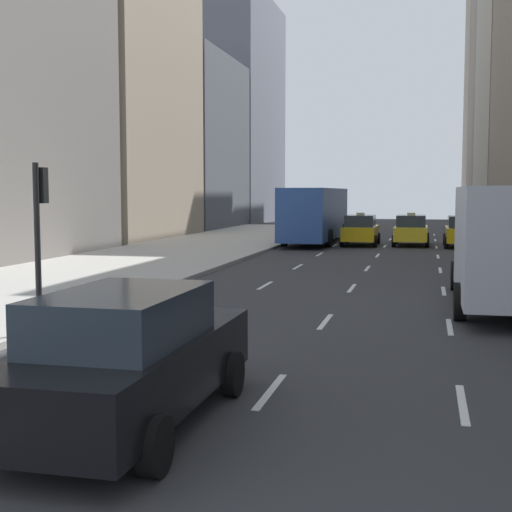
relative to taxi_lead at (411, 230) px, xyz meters
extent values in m
cube|color=#ADAAA3|center=(-11.00, -11.96, -0.81)|extent=(8.00, 66.00, 0.15)
cube|color=white|center=(-4.20, -30.96, -0.87)|extent=(0.12, 2.00, 0.01)
cube|color=white|center=(-4.20, -24.96, -0.87)|extent=(0.12, 2.00, 0.01)
cube|color=white|center=(-4.20, -18.96, -0.87)|extent=(0.12, 2.00, 0.01)
cube|color=white|center=(-4.20, -12.96, -0.87)|extent=(0.12, 2.00, 0.01)
cube|color=white|center=(-4.20, -6.96, -0.87)|extent=(0.12, 2.00, 0.01)
cube|color=white|center=(-4.20, -0.96, -0.87)|extent=(0.12, 2.00, 0.01)
cube|color=white|center=(-4.20, 5.04, -0.87)|extent=(0.12, 2.00, 0.01)
cube|color=white|center=(-4.20, 11.04, -0.87)|extent=(0.12, 2.00, 0.01)
cube|color=white|center=(-1.40, -30.96, -0.87)|extent=(0.12, 2.00, 0.01)
cube|color=white|center=(-1.40, -24.96, -0.87)|extent=(0.12, 2.00, 0.01)
cube|color=white|center=(-1.40, -18.96, -0.87)|extent=(0.12, 2.00, 0.01)
cube|color=white|center=(-1.40, -12.96, -0.87)|extent=(0.12, 2.00, 0.01)
cube|color=white|center=(-1.40, -6.96, -0.87)|extent=(0.12, 2.00, 0.01)
cube|color=white|center=(-1.40, -0.96, -0.87)|extent=(0.12, 2.00, 0.01)
cube|color=white|center=(-1.40, 5.04, -0.87)|extent=(0.12, 2.00, 0.01)
cube|color=white|center=(-1.40, 11.04, -0.87)|extent=(0.12, 2.00, 0.01)
cube|color=white|center=(1.40, -30.96, -0.87)|extent=(0.12, 2.00, 0.01)
cube|color=white|center=(1.40, -24.96, -0.87)|extent=(0.12, 2.00, 0.01)
cube|color=white|center=(1.40, -18.96, -0.87)|extent=(0.12, 2.00, 0.01)
cube|color=white|center=(1.40, -12.96, -0.87)|extent=(0.12, 2.00, 0.01)
cube|color=white|center=(1.40, -6.96, -0.87)|extent=(0.12, 2.00, 0.01)
cube|color=white|center=(1.40, -0.96, -0.87)|extent=(0.12, 2.00, 0.01)
cube|color=white|center=(1.40, 5.04, -0.87)|extent=(0.12, 2.00, 0.01)
cube|color=white|center=(1.40, 11.04, -0.87)|extent=(0.12, 2.00, 0.01)
cube|color=gray|center=(-18.00, 1.61, 13.81)|extent=(6.00, 13.61, 29.38)
cube|color=#4C515B|center=(-18.00, 15.55, 6.17)|extent=(6.00, 13.40, 14.11)
cube|color=slate|center=(-18.00, 30.88, 10.48)|extent=(6.00, 16.36, 22.71)
cube|color=gray|center=(8.00, 35.28, 16.48)|extent=(6.00, 10.08, 34.72)
cube|color=gray|center=(8.00, 46.44, 15.90)|extent=(6.00, 11.33, 33.56)
cube|color=yellow|center=(0.00, 0.07, -0.17)|extent=(1.80, 4.40, 0.76)
cube|color=#28333D|center=(0.00, -0.19, 0.53)|extent=(1.58, 2.29, 0.64)
cube|color=#F2E599|center=(0.00, -0.19, 0.92)|extent=(0.44, 0.20, 0.14)
cylinder|color=black|center=(-0.90, 1.43, -0.55)|extent=(0.22, 0.66, 0.66)
cylinder|color=black|center=(0.90, 1.43, -0.55)|extent=(0.22, 0.66, 0.66)
cylinder|color=black|center=(-0.90, -1.29, -0.55)|extent=(0.22, 0.66, 0.66)
cylinder|color=black|center=(0.90, -1.29, -0.55)|extent=(0.22, 0.66, 0.66)
cube|color=yellow|center=(2.80, -0.47, -0.17)|extent=(1.80, 4.40, 0.76)
cube|color=#28333D|center=(2.80, -0.74, 0.53)|extent=(1.58, 2.29, 0.64)
cube|color=#F2E599|center=(2.80, -0.74, 0.92)|extent=(0.44, 0.20, 0.14)
cylinder|color=black|center=(1.90, 0.89, -0.55)|extent=(0.22, 0.66, 0.66)
cylinder|color=black|center=(3.70, 0.89, -0.55)|extent=(0.22, 0.66, 0.66)
cylinder|color=black|center=(1.90, -1.84, -0.55)|extent=(0.22, 0.66, 0.66)
cylinder|color=black|center=(3.70, -1.84, -0.55)|extent=(0.22, 0.66, 0.66)
cube|color=yellow|center=(-2.80, -0.46, -0.17)|extent=(1.80, 4.40, 0.76)
cube|color=#28333D|center=(-2.80, -0.72, 0.53)|extent=(1.58, 2.29, 0.64)
cube|color=#F2E599|center=(-2.80, -0.72, 0.92)|extent=(0.44, 0.20, 0.14)
cylinder|color=black|center=(-3.70, 0.91, -0.55)|extent=(0.22, 0.66, 0.66)
cylinder|color=black|center=(-1.90, 0.91, -0.55)|extent=(0.22, 0.66, 0.66)
cylinder|color=black|center=(-3.70, -1.82, -0.55)|extent=(0.22, 0.66, 0.66)
cylinder|color=black|center=(-1.90, -1.82, -0.55)|extent=(0.22, 0.66, 0.66)
cube|color=black|center=(-2.80, -32.87, -0.14)|extent=(1.80, 4.98, 0.82)
cube|color=#28333D|center=(-2.80, -33.17, 0.59)|extent=(1.58, 2.59, 0.64)
cylinder|color=black|center=(-3.70, -31.33, -0.55)|extent=(0.22, 0.66, 0.66)
cylinder|color=black|center=(-1.90, -31.33, -0.55)|extent=(0.22, 0.66, 0.66)
cylinder|color=black|center=(-3.70, -34.41, -0.55)|extent=(0.22, 0.66, 0.66)
cylinder|color=black|center=(-1.90, -34.41, -0.55)|extent=(0.22, 0.66, 0.66)
cube|color=#2D519E|center=(-5.60, 0.82, 0.92)|extent=(2.50, 11.60, 2.90)
cube|color=#28333D|center=(-5.60, 6.57, 1.27)|extent=(2.30, 0.12, 1.40)
cube|color=#28333D|center=(-6.81, 0.82, 1.27)|extent=(0.08, 9.86, 1.10)
cube|color=yellow|center=(-5.60, 6.57, 2.17)|extent=(1.50, 0.10, 0.36)
cylinder|color=black|center=(-6.85, 4.41, -0.38)|extent=(0.30, 1.00, 1.00)
cylinder|color=black|center=(-4.35, 4.41, -0.38)|extent=(0.30, 1.00, 1.00)
cylinder|color=black|center=(-6.85, -2.37, -0.38)|extent=(0.30, 1.00, 1.00)
cylinder|color=black|center=(-4.35, -2.37, -0.38)|extent=(0.30, 1.00, 1.00)
cube|color=silver|center=(2.80, -18.65, 0.62)|extent=(2.10, 2.40, 2.10)
cube|color=#28333D|center=(2.80, -17.50, 0.92)|extent=(1.90, 0.10, 0.90)
cube|color=silver|center=(2.80, -22.85, 0.92)|extent=(2.30, 6.00, 2.70)
cylinder|color=black|center=(1.75, -18.65, -0.43)|extent=(0.28, 0.90, 0.90)
cylinder|color=black|center=(1.65, -24.05, -0.43)|extent=(0.28, 0.90, 0.90)
cylinder|color=black|center=(-6.75, -28.44, 0.92)|extent=(0.12, 0.12, 3.60)
cube|color=black|center=(-6.75, -28.26, 2.27)|extent=(0.24, 0.20, 0.72)
sphere|color=red|center=(-6.75, -28.15, 2.50)|extent=(0.14, 0.14, 0.14)
sphere|color=#4C3F14|center=(-6.75, -28.15, 2.27)|extent=(0.14, 0.14, 0.14)
sphere|color=#198C2D|center=(-6.75, -28.15, 2.04)|extent=(0.14, 0.14, 0.14)
camera|label=1|loc=(0.85, -41.28, 2.13)|focal=50.00mm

